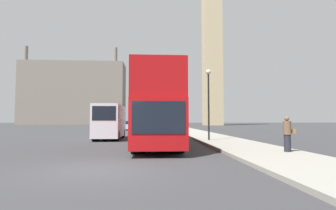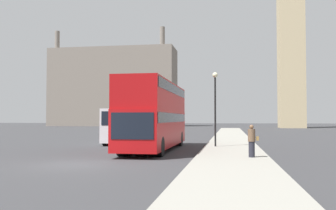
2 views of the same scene
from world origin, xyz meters
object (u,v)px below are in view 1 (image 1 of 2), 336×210
Objects in this scene: pedestrian at (287,134)px; parked_sedan at (126,126)px; red_double_decker_bus at (156,107)px; street_lamp at (209,93)px; clock_tower at (212,17)px; white_van at (110,121)px.

pedestrian reaches higher than parked_sedan.
red_double_decker_bus is 2.28× the size of street_lamp.
pedestrian is (-12.33, -66.48, -32.24)m from clock_tower.
red_double_decker_bus is at bearing 139.41° from pedestrian.
red_double_decker_bus is 6.42m from white_van.
red_double_decker_bus is at bearing -152.13° from street_lamp.
white_van is at bearing -111.12° from clock_tower.
pedestrian is (5.77, -4.94, -1.44)m from red_double_decker_bus.
clock_tower is at bearing 79.49° from pedestrian.
street_lamp is (3.75, 1.98, 1.13)m from red_double_decker_bus.
parked_sedan is at bearing 108.15° from pedestrian.
white_van reaches higher than pedestrian.
parked_sedan is (-8.03, 23.73, -2.86)m from street_lamp.
white_van is (-21.76, -56.34, -31.70)m from clock_tower.
clock_tower is 14.38× the size of parked_sedan.
pedestrian is 32.26m from parked_sedan.
red_double_decker_bus reaches higher than parked_sedan.
white_van is 1.24× the size of parked_sedan.
parked_sedan is (-22.38, -35.83, -32.52)m from clock_tower.
clock_tower is at bearing 76.46° from street_lamp.
clock_tower is 74.91m from pedestrian.
red_double_decker_bus is at bearing -54.85° from white_van.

